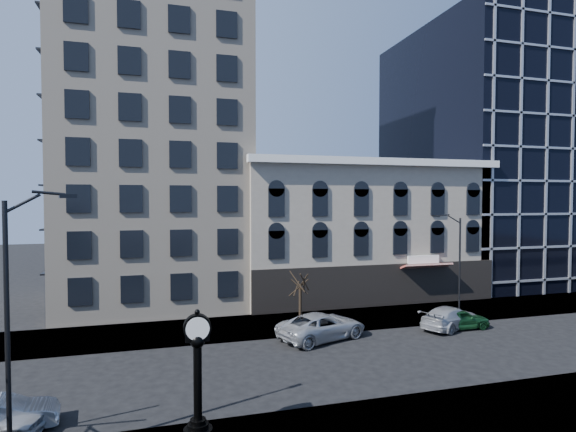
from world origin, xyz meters
name	(u,v)px	position (x,y,z in m)	size (l,w,h in m)	color
ground	(272,369)	(0.00, 0.00, 0.00)	(160.00, 160.00, 0.00)	black
sidewalk_far	(245,327)	(0.00, 8.00, 0.06)	(160.00, 6.00, 0.12)	gray
cream_tower	(155,84)	(-6.11, 18.88, 19.32)	(15.90, 15.40, 42.50)	beige
victorian_row	(356,232)	(12.00, 15.89, 6.00)	(22.60, 11.19, 12.50)	#9D9381
glass_office	(497,157)	(32.00, 20.91, 14.00)	(20.00, 20.15, 28.00)	black
street_clock	(198,379)	(-4.34, -6.15, 2.29)	(1.09, 1.09, 4.81)	black
street_lamp_near	(30,253)	(-9.90, -6.06, 7.19)	(2.34, 1.02, 9.37)	black
street_lamp_far	(453,238)	(15.62, 6.31, 6.12)	(2.05, 0.57, 7.95)	black
bare_tree_far	(300,279)	(3.92, 7.60, 3.35)	(2.50, 2.50, 4.29)	black
car_near_b	(0,416)	(-11.67, -3.62, 0.68)	(1.44, 4.13, 1.36)	#A5A8AD
car_far_a	(322,326)	(4.33, 4.11, 0.84)	(2.80, 6.06, 1.69)	#A5A8AD
car_far_b	(450,317)	(13.86, 4.01, 0.76)	(2.12, 5.21, 1.51)	#A5A8AD
car_far_c	(459,319)	(14.33, 3.68, 0.72)	(1.69, 4.20, 1.43)	#143F1E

